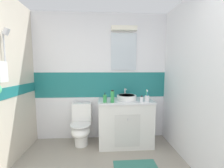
% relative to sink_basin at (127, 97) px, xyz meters
% --- Properties ---
extents(wall_back_tiled, '(3.20, 0.20, 2.50)m').
position_rel_sink_basin_xyz_m(wall_back_tiled, '(-0.47, 0.32, 0.36)').
color(wall_back_tiled, white).
rests_on(wall_back_tiled, ground_plane).
extents(wall_right_plain, '(0.10, 3.48, 2.50)m').
position_rel_sink_basin_xyz_m(wall_right_plain, '(0.88, -0.93, 0.35)').
color(wall_right_plain, white).
rests_on(wall_right_plain, ground_plane).
extents(vanity_cabinet, '(0.99, 0.56, 0.85)m').
position_rel_sink_basin_xyz_m(vanity_cabinet, '(-0.02, 0.00, -0.47)').
color(vanity_cabinet, silver).
rests_on(vanity_cabinet, ground_plane).
extents(sink_basin, '(0.36, 0.40, 0.20)m').
position_rel_sink_basin_xyz_m(sink_basin, '(0.00, 0.00, 0.00)').
color(sink_basin, white).
rests_on(sink_basin, vanity_cabinet).
extents(toilet, '(0.37, 0.50, 0.77)m').
position_rel_sink_basin_xyz_m(toilet, '(-0.85, 0.02, -0.54)').
color(toilet, white).
rests_on(toilet, ground_plane).
extents(toothbrush_cup, '(0.08, 0.08, 0.21)m').
position_rel_sink_basin_xyz_m(toothbrush_cup, '(0.33, -0.17, 0.01)').
color(toothbrush_cup, white).
rests_on(toothbrush_cup, vanity_cabinet).
extents(soap_dispenser, '(0.06, 0.06, 0.17)m').
position_rel_sink_basin_xyz_m(soap_dispenser, '(-0.40, -0.19, 0.02)').
color(soap_dispenser, green).
rests_on(soap_dispenser, vanity_cabinet).
extents(shampoo_bottle_tall, '(0.06, 0.06, 0.21)m').
position_rel_sink_basin_xyz_m(shampoo_bottle_tall, '(-0.28, -0.20, 0.05)').
color(shampoo_bottle_tall, green).
rests_on(shampoo_bottle_tall, vanity_cabinet).
extents(perfume_flask_small, '(0.05, 0.03, 0.11)m').
position_rel_sink_basin_xyz_m(perfume_flask_small, '(0.24, -0.17, 0.00)').
color(perfume_flask_small, white).
rests_on(perfume_flask_small, vanity_cabinet).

